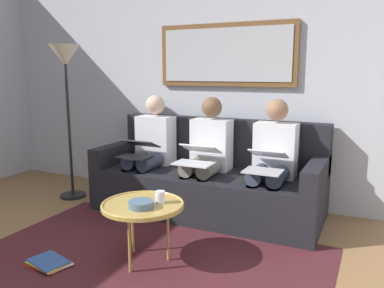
{
  "coord_description": "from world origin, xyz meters",
  "views": [
    {
      "loc": [
        -1.46,
        1.37,
        1.38
      ],
      "look_at": [
        0.0,
        -1.7,
        0.75
      ],
      "focal_mm": 36.59,
      "sensor_mm": 36.0,
      "label": 1
    }
  ],
  "objects_px": {
    "bowl": "(141,204)",
    "person_left": "(273,159)",
    "couch": "(210,180)",
    "magazine_stack": "(49,263)",
    "cup": "(160,197)",
    "laptop_silver": "(266,161)",
    "coffee_table": "(143,206)",
    "laptop_black": "(138,149)",
    "laptop_white": "(198,155)",
    "person_right": "(151,147)",
    "standing_lamp": "(66,72)",
    "person_middle": "(207,152)",
    "framed_mirror": "(226,55)"
  },
  "relations": [
    {
      "from": "coffee_table",
      "to": "framed_mirror",
      "type": "bearing_deg",
      "value": -90.42
    },
    {
      "from": "couch",
      "to": "magazine_stack",
      "type": "bearing_deg",
      "value": 69.25
    },
    {
      "from": "cup",
      "to": "person_right",
      "type": "bearing_deg",
      "value": -55.79
    },
    {
      "from": "person_right",
      "to": "standing_lamp",
      "type": "bearing_deg",
      "value": 12.33
    },
    {
      "from": "couch",
      "to": "person_left",
      "type": "bearing_deg",
      "value": 173.87
    },
    {
      "from": "couch",
      "to": "coffee_table",
      "type": "relative_size",
      "value": 3.68
    },
    {
      "from": "cup",
      "to": "laptop_black",
      "type": "height_order",
      "value": "laptop_black"
    },
    {
      "from": "coffee_table",
      "to": "laptop_white",
      "type": "height_order",
      "value": "laptop_white"
    },
    {
      "from": "cup",
      "to": "laptop_silver",
      "type": "bearing_deg",
      "value": -122.58
    },
    {
      "from": "coffee_table",
      "to": "laptop_black",
      "type": "relative_size",
      "value": 1.65
    },
    {
      "from": "laptop_silver",
      "to": "standing_lamp",
      "type": "relative_size",
      "value": 0.24
    },
    {
      "from": "couch",
      "to": "standing_lamp",
      "type": "bearing_deg",
      "value": 9.8
    },
    {
      "from": "framed_mirror",
      "to": "laptop_white",
      "type": "xyz_separation_m",
      "value": [
        0.0,
        0.69,
        -0.92
      ]
    },
    {
      "from": "coffee_table",
      "to": "person_left",
      "type": "relative_size",
      "value": 0.52
    },
    {
      "from": "laptop_white",
      "to": "standing_lamp",
      "type": "relative_size",
      "value": 0.23
    },
    {
      "from": "cup",
      "to": "bowl",
      "type": "distance_m",
      "value": 0.16
    },
    {
      "from": "couch",
      "to": "magazine_stack",
      "type": "relative_size",
      "value": 6.61
    },
    {
      "from": "bowl",
      "to": "laptop_white",
      "type": "distance_m",
      "value": 1.01
    },
    {
      "from": "coffee_table",
      "to": "laptop_white",
      "type": "bearing_deg",
      "value": -90.74
    },
    {
      "from": "cup",
      "to": "person_left",
      "type": "xyz_separation_m",
      "value": [
        -0.55,
        -1.08,
        0.12
      ]
    },
    {
      "from": "person_middle",
      "to": "standing_lamp",
      "type": "relative_size",
      "value": 0.69
    },
    {
      "from": "magazine_stack",
      "to": "laptop_white",
      "type": "bearing_deg",
      "value": -115.09
    },
    {
      "from": "cup",
      "to": "person_middle",
      "type": "xyz_separation_m",
      "value": [
        0.09,
        -1.08,
        0.12
      ]
    },
    {
      "from": "laptop_black",
      "to": "magazine_stack",
      "type": "relative_size",
      "value": 1.08
    },
    {
      "from": "cup",
      "to": "laptop_white",
      "type": "height_order",
      "value": "laptop_white"
    },
    {
      "from": "coffee_table",
      "to": "person_right",
      "type": "bearing_deg",
      "value": -61.33
    },
    {
      "from": "framed_mirror",
      "to": "laptop_silver",
      "type": "xyz_separation_m",
      "value": [
        -0.64,
        0.68,
        -0.92
      ]
    },
    {
      "from": "coffee_table",
      "to": "bowl",
      "type": "distance_m",
      "value": 0.09
    },
    {
      "from": "person_right",
      "to": "standing_lamp",
      "type": "relative_size",
      "value": 0.69
    },
    {
      "from": "couch",
      "to": "person_left",
      "type": "distance_m",
      "value": 0.71
    },
    {
      "from": "framed_mirror",
      "to": "laptop_black",
      "type": "xyz_separation_m",
      "value": [
        0.64,
        0.69,
        -0.92
      ]
    },
    {
      "from": "laptop_black",
      "to": "person_middle",
      "type": "bearing_deg",
      "value": -159.77
    },
    {
      "from": "couch",
      "to": "person_left",
      "type": "height_order",
      "value": "person_left"
    },
    {
      "from": "cup",
      "to": "framed_mirror",
      "type": "bearing_deg",
      "value": -86.48
    },
    {
      "from": "person_middle",
      "to": "laptop_white",
      "type": "bearing_deg",
      "value": 90.0
    },
    {
      "from": "cup",
      "to": "bowl",
      "type": "relative_size",
      "value": 0.5
    },
    {
      "from": "laptop_white",
      "to": "magazine_stack",
      "type": "xyz_separation_m",
      "value": [
        0.59,
        1.27,
        -0.6
      ]
    },
    {
      "from": "laptop_silver",
      "to": "coffee_table",
      "type": "bearing_deg",
      "value": 54.73
    },
    {
      "from": "magazine_stack",
      "to": "standing_lamp",
      "type": "xyz_separation_m",
      "value": [
        0.96,
        -1.3,
        1.35
      ]
    },
    {
      "from": "framed_mirror",
      "to": "standing_lamp",
      "type": "distance_m",
      "value": 1.69
    },
    {
      "from": "coffee_table",
      "to": "person_left",
      "type": "height_order",
      "value": "person_left"
    },
    {
      "from": "couch",
      "to": "laptop_white",
      "type": "relative_size",
      "value": 5.82
    },
    {
      "from": "person_left",
      "to": "laptop_white",
      "type": "bearing_deg",
      "value": 19.8
    },
    {
      "from": "laptop_black",
      "to": "cup",
      "type": "bearing_deg",
      "value": 131.01
    },
    {
      "from": "laptop_white",
      "to": "laptop_silver",
      "type": "bearing_deg",
      "value": -179.72
    },
    {
      "from": "laptop_black",
      "to": "magazine_stack",
      "type": "distance_m",
      "value": 1.4
    },
    {
      "from": "magazine_stack",
      "to": "coffee_table",
      "type": "bearing_deg",
      "value": -148.9
    },
    {
      "from": "bowl",
      "to": "person_left",
      "type": "relative_size",
      "value": 0.16
    },
    {
      "from": "person_middle",
      "to": "laptop_white",
      "type": "xyz_separation_m",
      "value": [
        0.0,
        0.23,
        0.02
      ]
    },
    {
      "from": "cup",
      "to": "laptop_silver",
      "type": "height_order",
      "value": "laptop_silver"
    }
  ]
}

